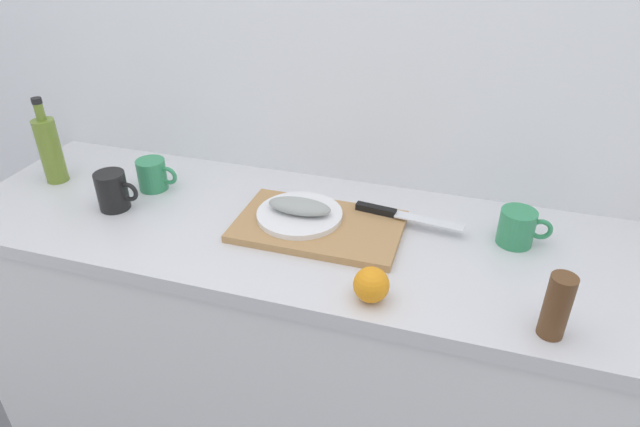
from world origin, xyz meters
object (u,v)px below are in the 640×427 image
Objects in this scene: coffee_mug_1 at (153,175)px; pepper_mill at (557,306)px; cutting_board at (320,227)px; white_plate at (300,215)px; coffee_mug_0 at (113,191)px; olive_oil_bottle at (50,149)px; coffee_mug_2 at (518,227)px; chef_knife at (395,214)px; fish_fillet at (299,206)px.

coffee_mug_1 is 1.13m from pepper_mill.
pepper_mill is at bearing -22.56° from cutting_board.
coffee_mug_0 is at bearing -171.79° from white_plate.
olive_oil_bottle reaches higher than coffee_mug_2.
chef_knife is at bearing 17.86° from white_plate.
white_plate is 0.79m from olive_oil_bottle.
coffee_mug_0 reaches higher than chef_knife.
fish_fillet is 1.38× the size of coffee_mug_0.
pepper_mill is at bearing -10.57° from olive_oil_bottle.
fish_fillet is 1.32× the size of coffee_mug_2.
olive_oil_bottle reaches higher than chef_knife.
chef_knife is 0.77m from coffee_mug_0.
fish_fillet reaches higher than white_plate.
coffee_mug_2 is (0.55, 0.07, 0.02)m from white_plate.
coffee_mug_1 is at bearing 173.09° from fish_fillet.
fish_fillet is 0.25m from chef_knife.
pepper_mill is at bearing -8.58° from coffee_mug_0.
white_plate is at bearing 8.21° from coffee_mug_0.
fish_fillet is 0.52m from coffee_mug_0.
coffee_mug_0 reaches higher than coffee_mug_1.
cutting_board is at bearing -7.63° from coffee_mug_1.
olive_oil_bottle is at bearing 178.80° from fish_fillet.
coffee_mug_2 is at bearing 102.30° from pepper_mill.
white_plate is 1.33× the size of fish_fillet.
coffee_mug_1 is at bearing 172.37° from cutting_board.
coffee_mug_1 is at bearing 7.50° from olive_oil_bottle.
pepper_mill is (1.40, -0.26, -0.03)m from olive_oil_bottle.
coffee_mug_0 is at bearing 171.42° from pepper_mill.
pepper_mill is (1.09, -0.30, 0.03)m from coffee_mug_1.
chef_knife reaches higher than cutting_board.
olive_oil_bottle reaches higher than pepper_mill.
coffee_mug_2 is at bearing 7.69° from white_plate.
pepper_mill reaches higher than chef_knife.
cutting_board is at bearing 157.44° from pepper_mill.
white_plate is at bearing -172.31° from coffee_mug_2.
fish_fillet is at bearing -6.91° from coffee_mug_1.
chef_knife is 1.12× the size of olive_oil_bottle.
coffee_mug_1 is (-0.71, -0.02, 0.02)m from chef_knife.
coffee_mug_2 is at bearing 7.94° from coffee_mug_0.
coffee_mug_1 is (-0.47, 0.06, 0.02)m from white_plate.
cutting_board is 3.48× the size of coffee_mug_0.
olive_oil_bottle is (-0.78, 0.02, 0.08)m from white_plate.
white_plate is 0.78× the size of chef_knife.
pepper_mill reaches higher than coffee_mug_1.
olive_oil_bottle is 1.33m from coffee_mug_2.
fish_fillet is 1.20× the size of pepper_mill.
white_plate is at bearing 166.90° from cutting_board.
olive_oil_bottle is at bearing -177.53° from coffee_mug_2.
chef_knife is 0.31m from coffee_mug_2.
chef_knife is (0.24, 0.08, -0.02)m from fish_fillet.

